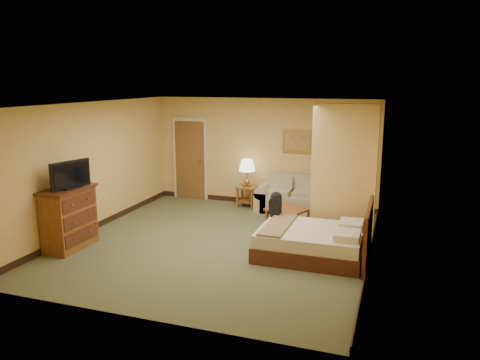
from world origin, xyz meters
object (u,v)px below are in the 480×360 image
at_px(dresser, 69,218).
at_px(coffee_table, 288,214).
at_px(bed, 315,241).
at_px(loveseat, 293,200).

bearing_deg(dresser, coffee_table, 33.17).
height_order(dresser, bed, dresser).
height_order(coffee_table, bed, bed).
bearing_deg(bed, dresser, -166.53).
distance_m(coffee_table, bed, 1.49).
xyz_separation_m(coffee_table, dresser, (-3.53, -2.31, 0.24)).
xyz_separation_m(dresser, bed, (4.30, 1.03, -0.30)).
distance_m(coffee_table, dresser, 4.22).
distance_m(loveseat, bed, 2.85).
height_order(loveseat, bed, bed).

